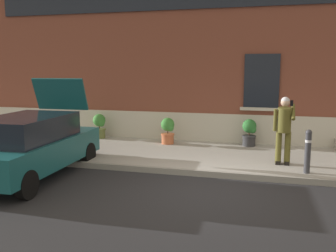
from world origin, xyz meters
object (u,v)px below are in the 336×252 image
object	(u,v)px
person_on_phone	(284,126)
planter_charcoal	(249,132)
hatchback_car_teal	(30,145)
planter_terracotta	(168,130)
planter_olive	(99,125)
bollard_near_person	(308,150)

from	to	relation	value
person_on_phone	planter_charcoal	size ratio (longest dim) A/B	2.04
hatchback_car_teal	planter_terracotta	world-z (taller)	hatchback_car_teal
planter_olive	planter_charcoal	size ratio (longest dim) A/B	1.00
planter_charcoal	hatchback_car_teal	bearing A→B (deg)	-138.67
planter_olive	planter_terracotta	world-z (taller)	same
person_on_phone	hatchback_car_teal	bearing A→B (deg)	-163.74
person_on_phone	planter_olive	bearing A→B (deg)	156.42
planter_terracotta	planter_charcoal	bearing A→B (deg)	7.27
planter_terracotta	bollard_near_person	bearing A→B (deg)	-31.46
planter_olive	planter_charcoal	bearing A→B (deg)	-0.12
bollard_near_person	person_on_phone	bearing A→B (deg)	129.86
planter_olive	hatchback_car_teal	bearing A→B (deg)	-86.56
person_on_phone	planter_charcoal	xyz separation A→B (m)	(-0.94, 2.18, -0.55)
hatchback_car_teal	planter_terracotta	bearing A→B (deg)	59.76
hatchback_car_teal	person_on_phone	world-z (taller)	hatchback_car_teal
planter_olive	planter_terracotta	bearing A→B (deg)	-7.51
bollard_near_person	planter_charcoal	xyz separation A→B (m)	(-1.47, 2.81, -0.11)
bollard_near_person	planter_olive	world-z (taller)	bollard_near_person
bollard_near_person	planter_terracotta	world-z (taller)	bollard_near_person
hatchback_car_teal	planter_charcoal	bearing A→B (deg)	41.33
planter_terracotta	planter_olive	bearing A→B (deg)	172.49
hatchback_car_teal	planter_charcoal	xyz separation A→B (m)	(4.92, 4.33, -0.19)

